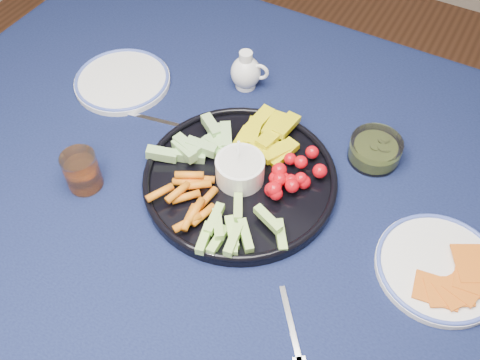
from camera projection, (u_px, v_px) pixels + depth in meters
The scene contains 9 objects.
dining_table at pixel (282, 213), 1.10m from camera, with size 1.67×1.07×0.75m.
crudite_platter at pixel (239, 176), 1.02m from camera, with size 0.37×0.37×0.12m.
creamer_pitcher at pixel (246, 72), 1.18m from camera, with size 0.09×0.07×0.09m.
pickle_bowl at pixel (375, 151), 1.06m from camera, with size 0.10×0.10×0.05m.
cheese_plate at pixel (440, 266), 0.91m from camera, with size 0.22×0.22×0.03m.
juice_tumbler at pixel (82, 173), 1.01m from camera, with size 0.07×0.07×0.08m.
fork_left at pixel (165, 123), 1.13m from camera, with size 0.17×0.05×0.00m.
fork_right at pixel (294, 338), 0.84m from camera, with size 0.11×0.13×0.00m.
side_plate_extra at pixel (122, 80), 1.21m from camera, with size 0.22×0.22×0.02m.
Camera 1 is at (0.23, -0.59, 1.56)m, focal length 40.00 mm.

